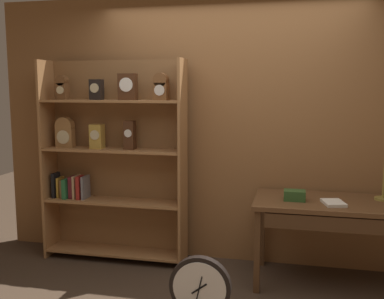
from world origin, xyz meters
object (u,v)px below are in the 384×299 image
at_px(bookshelf, 111,158).
at_px(toolbox_small, 295,195).
at_px(open_repair_manual, 334,203).
at_px(workbench, 339,211).
at_px(round_clock_large, 200,289).

relative_size(bookshelf, toolbox_small, 10.91).
distance_m(bookshelf, open_repair_manual, 2.13).
distance_m(bookshelf, toolbox_small, 1.81).
distance_m(bookshelf, workbench, 2.19).
relative_size(bookshelf, open_repair_manual, 9.01).
bearing_deg(bookshelf, open_repair_manual, -7.98).
distance_m(workbench, open_repair_manual, 0.14).
xyz_separation_m(bookshelf, toolbox_small, (1.78, -0.23, -0.23)).
relative_size(workbench, toolbox_small, 7.85).
bearing_deg(open_repair_manual, workbench, 47.46).
distance_m(workbench, toolbox_small, 0.39).
relative_size(bookshelf, round_clock_large, 3.97).
relative_size(toolbox_small, round_clock_large, 0.36).
xyz_separation_m(workbench, open_repair_manual, (-0.05, -0.10, 0.09)).
height_order(workbench, toolbox_small, toolbox_small).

